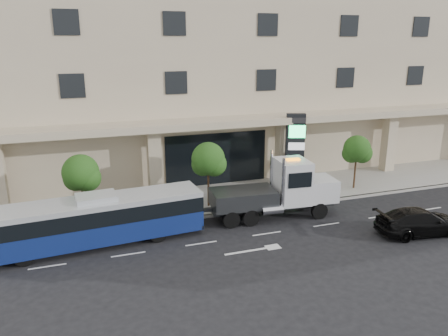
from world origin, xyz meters
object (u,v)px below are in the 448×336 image
at_px(black_sedan, 420,221).
at_px(signage_pylon, 295,150).
at_px(tow_truck, 280,191).
at_px(city_bus, 98,219).

relative_size(black_sedan, signage_pylon, 0.94).
xyz_separation_m(tow_truck, black_sedan, (6.59, -5.07, -0.95)).
xyz_separation_m(black_sedan, signage_pylon, (-3.05, 9.91, 2.23)).
bearing_deg(city_bus, signage_pylon, 15.15).
bearing_deg(black_sedan, city_bus, 82.65).
bearing_deg(tow_truck, black_sedan, -32.80).
xyz_separation_m(city_bus, signage_pylon, (14.72, 5.27, 1.51)).
distance_m(city_bus, tow_truck, 11.19).
relative_size(city_bus, black_sedan, 2.21).
bearing_deg(city_bus, tow_truck, -2.38).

